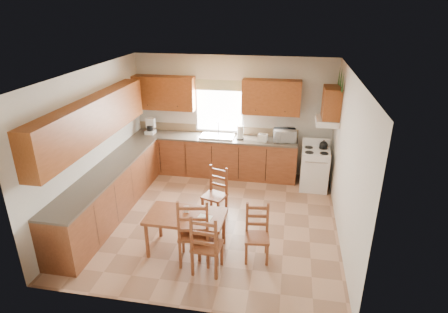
% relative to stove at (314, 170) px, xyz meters
% --- Properties ---
extents(floor, '(4.50, 4.50, 0.00)m').
position_rel_stove_xyz_m(floor, '(-1.88, -1.63, -0.43)').
color(floor, '#A47A5F').
rests_on(floor, ground).
extents(ceiling, '(4.50, 4.50, 0.00)m').
position_rel_stove_xyz_m(ceiling, '(-1.88, -1.63, 2.27)').
color(ceiling, olive).
rests_on(ceiling, floor).
extents(wall_left, '(4.50, 4.50, 0.00)m').
position_rel_stove_xyz_m(wall_left, '(-4.13, -1.63, 0.92)').
color(wall_left, beige).
rests_on(wall_left, floor).
extents(wall_right, '(4.50, 4.50, 0.00)m').
position_rel_stove_xyz_m(wall_right, '(0.37, -1.63, 0.92)').
color(wall_right, beige).
rests_on(wall_right, floor).
extents(wall_back, '(4.50, 4.50, 0.00)m').
position_rel_stove_xyz_m(wall_back, '(-1.88, 0.62, 0.92)').
color(wall_back, beige).
rests_on(wall_back, floor).
extents(wall_front, '(4.50, 4.50, 0.00)m').
position_rel_stove_xyz_m(wall_front, '(-1.88, -3.88, 0.92)').
color(wall_front, beige).
rests_on(wall_front, floor).
extents(lower_cab_back, '(3.75, 0.60, 0.88)m').
position_rel_stove_xyz_m(lower_cab_back, '(-2.25, 0.32, 0.01)').
color(lower_cab_back, brown).
rests_on(lower_cab_back, floor).
extents(lower_cab_left, '(0.60, 3.60, 0.88)m').
position_rel_stove_xyz_m(lower_cab_left, '(-3.83, -1.78, 0.01)').
color(lower_cab_left, brown).
rests_on(lower_cab_left, floor).
extents(counter_back, '(3.75, 0.63, 0.04)m').
position_rel_stove_xyz_m(counter_back, '(-2.25, 0.32, 0.47)').
color(counter_back, '#51483F').
rests_on(counter_back, lower_cab_back).
extents(counter_left, '(0.63, 3.60, 0.04)m').
position_rel_stove_xyz_m(counter_left, '(-3.83, -1.78, 0.47)').
color(counter_left, '#51483F').
rests_on(counter_left, lower_cab_left).
extents(backsplash, '(3.75, 0.01, 0.18)m').
position_rel_stove_xyz_m(backsplash, '(-2.25, 0.61, 0.58)').
color(backsplash, '#856F52').
rests_on(backsplash, counter_back).
extents(upper_cab_back_left, '(1.41, 0.33, 0.75)m').
position_rel_stove_xyz_m(upper_cab_back_left, '(-3.43, 0.46, 1.43)').
color(upper_cab_back_left, brown).
rests_on(upper_cab_back_left, wall_back).
extents(upper_cab_back_right, '(1.25, 0.33, 0.75)m').
position_rel_stove_xyz_m(upper_cab_back_right, '(-1.02, 0.46, 1.43)').
color(upper_cab_back_right, brown).
rests_on(upper_cab_back_right, wall_back).
extents(upper_cab_left, '(0.33, 3.60, 0.75)m').
position_rel_stove_xyz_m(upper_cab_left, '(-3.96, -1.78, 1.43)').
color(upper_cab_left, brown).
rests_on(upper_cab_left, wall_left).
extents(upper_cab_stove, '(0.33, 0.62, 0.62)m').
position_rel_stove_xyz_m(upper_cab_stove, '(0.20, 0.02, 1.47)').
color(upper_cab_stove, brown).
rests_on(upper_cab_stove, wall_right).
extents(range_hood, '(0.44, 0.62, 0.12)m').
position_rel_stove_xyz_m(range_hood, '(0.15, 0.02, 1.09)').
color(range_hood, silver).
rests_on(range_hood, wall_right).
extents(window_frame, '(1.13, 0.02, 1.18)m').
position_rel_stove_xyz_m(window_frame, '(-2.18, 0.59, 1.12)').
color(window_frame, silver).
rests_on(window_frame, wall_back).
extents(window_pane, '(1.05, 0.01, 1.10)m').
position_rel_stove_xyz_m(window_pane, '(-2.18, 0.59, 1.12)').
color(window_pane, white).
rests_on(window_pane, wall_back).
extents(window_valance, '(1.19, 0.01, 0.24)m').
position_rel_stove_xyz_m(window_valance, '(-2.18, 0.56, 1.62)').
color(window_valance, '#4E6938').
rests_on(window_valance, wall_back).
extents(sink_basin, '(0.75, 0.45, 0.04)m').
position_rel_stove_xyz_m(sink_basin, '(-2.18, 0.32, 0.51)').
color(sink_basin, silver).
rests_on(sink_basin, counter_back).
extents(pine_decal_a, '(0.22, 0.22, 0.36)m').
position_rel_stove_xyz_m(pine_decal_a, '(0.33, -0.30, 1.95)').
color(pine_decal_a, '#19421D').
rests_on(pine_decal_a, wall_right).
extents(pine_decal_b, '(0.22, 0.22, 0.36)m').
position_rel_stove_xyz_m(pine_decal_b, '(0.33, 0.02, 1.99)').
color(pine_decal_b, '#19421D').
rests_on(pine_decal_b, wall_right).
extents(pine_decal_c, '(0.22, 0.22, 0.36)m').
position_rel_stove_xyz_m(pine_decal_c, '(0.33, 0.34, 1.95)').
color(pine_decal_c, '#19421D').
rests_on(pine_decal_c, wall_right).
extents(stove, '(0.59, 0.61, 0.85)m').
position_rel_stove_xyz_m(stove, '(0.00, 0.00, 0.00)').
color(stove, silver).
rests_on(stove, floor).
extents(coffeemaker, '(0.21, 0.24, 0.33)m').
position_rel_stove_xyz_m(coffeemaker, '(-3.76, 0.29, 0.66)').
color(coffeemaker, silver).
rests_on(coffeemaker, counter_back).
extents(paper_towel, '(0.16, 0.16, 0.31)m').
position_rel_stove_xyz_m(paper_towel, '(-1.66, 0.28, 0.65)').
color(paper_towel, white).
rests_on(paper_towel, counter_back).
extents(toaster, '(0.22, 0.16, 0.16)m').
position_rel_stove_xyz_m(toaster, '(-1.15, 0.24, 0.57)').
color(toaster, silver).
rests_on(toaster, counter_back).
extents(microwave, '(0.48, 0.37, 0.27)m').
position_rel_stove_xyz_m(microwave, '(-0.68, 0.32, 0.63)').
color(microwave, silver).
rests_on(microwave, counter_back).
extents(dining_table, '(1.24, 0.72, 0.66)m').
position_rel_stove_xyz_m(dining_table, '(-2.11, -2.63, -0.10)').
color(dining_table, brown).
rests_on(dining_table, floor).
extents(chair_near_left, '(0.44, 0.42, 1.00)m').
position_rel_stove_xyz_m(chair_near_left, '(-1.67, -3.05, 0.07)').
color(chair_near_left, brown).
rests_on(chair_near_left, floor).
extents(chair_near_right, '(0.55, 0.53, 1.13)m').
position_rel_stove_xyz_m(chair_near_right, '(-1.91, -2.85, 0.14)').
color(chair_near_right, brown).
rests_on(chair_near_right, floor).
extents(chair_far_left, '(0.49, 0.48, 0.94)m').
position_rel_stove_xyz_m(chair_far_left, '(-1.88, -1.49, 0.04)').
color(chair_far_left, brown).
rests_on(chair_far_left, floor).
extents(chair_far_right, '(0.42, 0.40, 0.90)m').
position_rel_stove_xyz_m(chair_far_right, '(-0.97, -2.65, 0.02)').
color(chair_far_right, brown).
rests_on(chair_far_right, floor).
extents(table_paper, '(0.26, 0.32, 0.00)m').
position_rel_stove_xyz_m(table_paper, '(-1.81, -2.71, 0.23)').
color(table_paper, white).
rests_on(table_paper, dining_table).
extents(table_card, '(0.09, 0.04, 0.12)m').
position_rel_stove_xyz_m(table_card, '(-2.12, -2.56, 0.29)').
color(table_card, white).
rests_on(table_card, dining_table).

